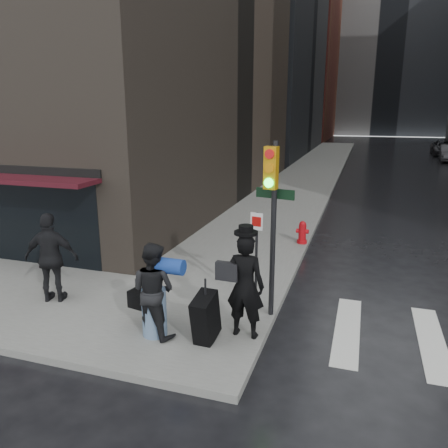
# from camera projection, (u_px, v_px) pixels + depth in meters

# --- Properties ---
(ground) EXTENTS (140.00, 140.00, 0.00)m
(ground) POSITION_uv_depth(u_px,v_px,m) (173.00, 326.00, 9.16)
(ground) COLOR black
(ground) RESTS_ON ground
(sidewalk_left) EXTENTS (4.00, 50.00, 0.15)m
(sidewalk_left) POSITION_uv_depth(u_px,v_px,m) (317.00, 167.00, 33.98)
(sidewalk_left) COLOR slate
(sidewalk_left) RESTS_ON ground
(bldg_left_far) EXTENTS (22.00, 20.00, 26.00)m
(bldg_left_far) POSITION_uv_depth(u_px,v_px,m) (261.00, 51.00, 66.75)
(bldg_left_far) COLOR #59301E
(bldg_left_far) RESTS_ON ground
(bldg_distant) EXTENTS (40.00, 12.00, 32.00)m
(bldg_distant) POSITION_uv_depth(u_px,v_px,m) (390.00, 40.00, 75.05)
(bldg_distant) COLOR slate
(bldg_distant) RESTS_ON ground
(man_overcoat) EXTENTS (1.21, 1.12, 2.26)m
(man_overcoat) POSITION_uv_depth(u_px,v_px,m) (237.00, 291.00, 8.24)
(man_overcoat) COLOR black
(man_overcoat) RESTS_ON ground
(man_jeans) EXTENTS (1.31, 0.91, 1.87)m
(man_jeans) POSITION_uv_depth(u_px,v_px,m) (153.00, 289.00, 8.32)
(man_jeans) COLOR black
(man_jeans) RESTS_ON ground
(man_greycoat) EXTENTS (1.30, 0.81, 2.06)m
(man_greycoat) POSITION_uv_depth(u_px,v_px,m) (52.00, 258.00, 9.81)
(man_greycoat) COLOR black
(man_greycoat) RESTS_ON ground
(traffic_light) EXTENTS (0.91, 0.50, 3.68)m
(traffic_light) POSITION_uv_depth(u_px,v_px,m) (271.00, 207.00, 8.73)
(traffic_light) COLOR black
(traffic_light) RESTS_ON ground
(fire_hydrant) EXTENTS (0.41, 0.33, 0.74)m
(fire_hydrant) POSITION_uv_depth(u_px,v_px,m) (302.00, 233.00, 14.28)
(fire_hydrant) COLOR #B40B12
(fire_hydrant) RESTS_ON ground
(parked_car_6) EXTENTS (2.67, 5.41, 1.47)m
(parked_car_6) POSITION_uv_depth(u_px,v_px,m) (446.00, 148.00, 43.04)
(parked_car_6) COLOR #404045
(parked_car_6) RESTS_ON ground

